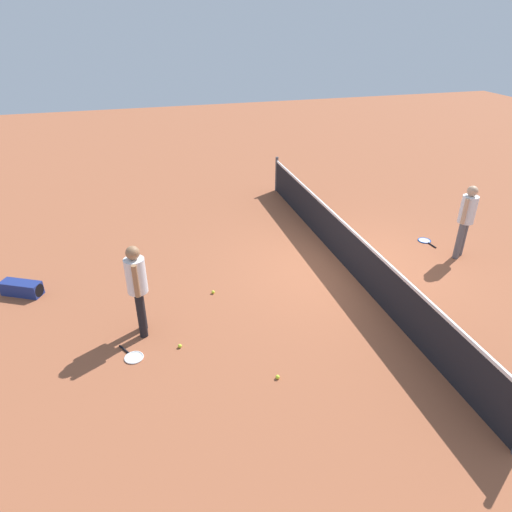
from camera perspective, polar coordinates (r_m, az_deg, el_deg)
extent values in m
plane|color=#9E5638|center=(10.26, 11.13, -1.33)|extent=(40.00, 40.00, 0.00)
cylinder|color=#4C4C51|center=(14.28, 2.61, 10.22)|extent=(0.09, 0.09, 1.07)
cube|color=black|center=(10.05, 11.37, 0.92)|extent=(10.00, 0.02, 0.91)
cube|color=white|center=(9.83, 11.63, 3.42)|extent=(10.00, 0.04, 0.06)
cylinder|color=black|center=(8.23, -14.19, -6.40)|extent=(0.14, 0.14, 0.85)
cylinder|color=black|center=(8.05, -14.16, -7.28)|extent=(0.14, 0.14, 0.85)
cylinder|color=white|center=(7.75, -14.82, -2.39)|extent=(0.35, 0.35, 0.62)
cylinder|color=#9E704C|center=(7.93, -14.85, -1.49)|extent=(0.09, 0.09, 0.58)
cylinder|color=#9E704C|center=(7.55, -14.82, -3.08)|extent=(0.09, 0.09, 0.58)
sphere|color=#9E704C|center=(7.55, -15.21, 0.38)|extent=(0.24, 0.24, 0.23)
cylinder|color=#595960|center=(11.41, 24.47, 2.09)|extent=(0.19, 0.19, 0.85)
cylinder|color=#595960|center=(11.21, 24.10, 1.72)|extent=(0.19, 0.19, 0.85)
cylinder|color=white|center=(11.03, 25.04, 5.31)|extent=(0.47, 0.47, 0.62)
cylinder|color=tan|center=(11.22, 25.41, 5.71)|extent=(0.12, 0.12, 0.58)
cylinder|color=tan|center=(10.83, 24.70, 5.09)|extent=(0.12, 0.12, 0.58)
sphere|color=tan|center=(10.89, 25.50, 7.36)|extent=(0.32, 0.32, 0.23)
torus|color=white|center=(7.87, -15.04, -12.18)|extent=(0.43, 0.43, 0.02)
cylinder|color=silver|center=(7.87, -15.04, -12.18)|extent=(0.37, 0.37, 0.00)
cylinder|color=black|center=(8.06, -16.18, -11.18)|extent=(0.26, 0.17, 0.03)
torus|color=blue|center=(11.93, 20.34, 1.84)|extent=(0.34, 0.34, 0.02)
cylinder|color=silver|center=(11.93, 20.34, 1.84)|extent=(0.29, 0.29, 0.00)
cylinder|color=black|center=(11.74, 21.20, 1.26)|extent=(0.28, 0.05, 0.03)
sphere|color=#C6E033|center=(7.26, 2.72, -14.90)|extent=(0.07, 0.07, 0.07)
sphere|color=#C6E033|center=(9.17, -5.40, -4.53)|extent=(0.07, 0.07, 0.07)
sphere|color=#C6E033|center=(7.90, -9.52, -11.06)|extent=(0.07, 0.07, 0.07)
cube|color=navy|center=(10.19, -27.31, -3.61)|extent=(0.62, 0.84, 0.28)
cylinder|color=black|center=(9.98, -25.72, -3.88)|extent=(0.28, 0.21, 0.27)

